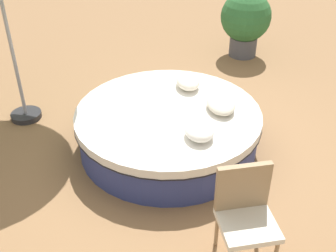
{
  "coord_description": "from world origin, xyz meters",
  "views": [
    {
      "loc": [
        4.55,
        -0.63,
        3.4
      ],
      "look_at": [
        0.0,
        0.0,
        0.33
      ],
      "focal_mm": 45.52,
      "sensor_mm": 36.0,
      "label": 1
    }
  ],
  "objects_px": {
    "throw_pillow_1": "(221,104)",
    "throw_pillow_2": "(188,81)",
    "throw_pillow_0": "(199,130)",
    "patio_chair": "(245,209)",
    "round_bed": "(168,129)",
    "planter": "(246,20)"
  },
  "relations": [
    {
      "from": "throw_pillow_1",
      "to": "throw_pillow_2",
      "type": "relative_size",
      "value": 1.09
    },
    {
      "from": "round_bed",
      "to": "planter",
      "type": "height_order",
      "value": "planter"
    },
    {
      "from": "round_bed",
      "to": "planter",
      "type": "xyz_separation_m",
      "value": [
        -2.73,
        1.81,
        0.41
      ]
    },
    {
      "from": "throw_pillow_1",
      "to": "throw_pillow_0",
      "type": "bearing_deg",
      "value": -34.49
    },
    {
      "from": "throw_pillow_0",
      "to": "patio_chair",
      "type": "relative_size",
      "value": 0.44
    },
    {
      "from": "throw_pillow_1",
      "to": "patio_chair",
      "type": "bearing_deg",
      "value": -6.23
    },
    {
      "from": "round_bed",
      "to": "planter",
      "type": "bearing_deg",
      "value": 146.46
    },
    {
      "from": "throw_pillow_1",
      "to": "throw_pillow_2",
      "type": "height_order",
      "value": "throw_pillow_2"
    },
    {
      "from": "throw_pillow_0",
      "to": "patio_chair",
      "type": "bearing_deg",
      "value": 9.15
    },
    {
      "from": "throw_pillow_0",
      "to": "throw_pillow_1",
      "type": "height_order",
      "value": "throw_pillow_0"
    },
    {
      "from": "throw_pillow_0",
      "to": "planter",
      "type": "relative_size",
      "value": 0.35
    },
    {
      "from": "throw_pillow_1",
      "to": "planter",
      "type": "relative_size",
      "value": 0.43
    },
    {
      "from": "round_bed",
      "to": "throw_pillow_1",
      "type": "xyz_separation_m",
      "value": [
        0.03,
        0.67,
        0.34
      ]
    },
    {
      "from": "planter",
      "to": "throw_pillow_1",
      "type": "bearing_deg",
      "value": -22.39
    },
    {
      "from": "patio_chair",
      "to": "throw_pillow_1",
      "type": "bearing_deg",
      "value": -98.87
    },
    {
      "from": "throw_pillow_1",
      "to": "throw_pillow_2",
      "type": "distance_m",
      "value": 0.71
    },
    {
      "from": "throw_pillow_2",
      "to": "patio_chair",
      "type": "relative_size",
      "value": 0.49
    },
    {
      "from": "round_bed",
      "to": "throw_pillow_0",
      "type": "distance_m",
      "value": 0.75
    },
    {
      "from": "throw_pillow_0",
      "to": "throw_pillow_1",
      "type": "relative_size",
      "value": 0.81
    },
    {
      "from": "throw_pillow_2",
      "to": "throw_pillow_0",
      "type": "bearing_deg",
      "value": -3.73
    },
    {
      "from": "throw_pillow_0",
      "to": "throw_pillow_1",
      "type": "xyz_separation_m",
      "value": [
        -0.57,
        0.39,
        -0.01
      ]
    },
    {
      "from": "round_bed",
      "to": "throw_pillow_0",
      "type": "xyz_separation_m",
      "value": [
        0.6,
        0.28,
        0.36
      ]
    }
  ]
}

